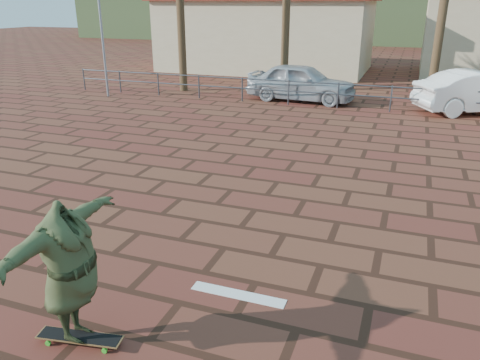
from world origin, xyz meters
TOP-DOWN VIEW (x-y plane):
  - ground at (0.00, 0.00)m, footprint 120.00×120.00m
  - paint_stripe at (0.70, -1.20)m, footprint 1.40×0.22m
  - guardrail at (0.00, 12.00)m, footprint 24.06×0.06m
  - building_west at (-6.00, 22.00)m, footprint 12.60×7.60m
  - hill_front at (0.00, 50.00)m, footprint 70.00×18.00m
  - hill_back at (-22.00, 56.00)m, footprint 35.00×14.00m
  - longboard at (-0.77, -2.83)m, footprint 1.09×0.41m
  - skateboarder at (-0.77, -2.83)m, footprint 0.74×2.26m
  - car_silver at (-1.72, 13.00)m, footprint 4.68×2.19m

SIDE VIEW (x-z plane):
  - ground at x=0.00m, z-range 0.00..0.00m
  - paint_stripe at x=0.70m, z-range 0.00..0.01m
  - longboard at x=-0.77m, z-range 0.03..0.14m
  - guardrail at x=0.00m, z-range 0.18..1.18m
  - car_silver at x=-1.72m, z-range 0.00..1.55m
  - skateboarder at x=-0.77m, z-range 0.11..1.92m
  - building_west at x=-6.00m, z-range 0.03..4.53m
  - hill_front at x=0.00m, z-range 0.00..6.00m
  - hill_back at x=-22.00m, z-range 0.00..8.00m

